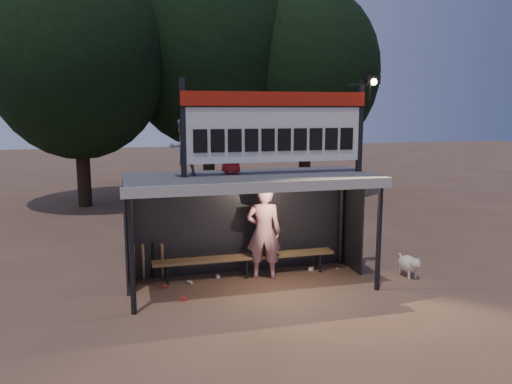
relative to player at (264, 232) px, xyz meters
The scene contains 13 objects.
ground 1.16m from the player, 133.28° to the right, with size 80.00×80.00×0.00m, color brown.
player is the anchor object (origin of this frame).
child_a 2.55m from the player, behind, with size 0.55×0.43×1.14m, color gray.
child_b 1.95m from the player, behind, with size 0.51×0.33×1.03m, color red.
dugout_shelter 0.91m from the player, 158.07° to the right, with size 5.10×2.08×2.32m.
scoreboard_assembly 2.34m from the player, 64.95° to the right, with size 4.10×0.27×1.99m.
bench 0.72m from the player, 156.98° to the left, with size 4.00×0.35×0.48m.
tree_left 11.47m from the player, 114.46° to the left, with size 6.46×6.46×9.27m.
tree_mid 12.25m from the player, 86.75° to the left, with size 7.22×7.22×10.36m.
tree_right 11.87m from the player, 65.39° to the left, with size 6.08×6.08×8.72m.
dog 3.28m from the player, 12.88° to the right, with size 0.36×0.81×0.49m.
bats 2.54m from the player, behind, with size 0.68×0.35×0.84m.
litter 1.16m from the player, behind, with size 4.02×1.23×0.08m.
Camera 1 is at (-2.42, -9.64, 3.62)m, focal length 35.00 mm.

